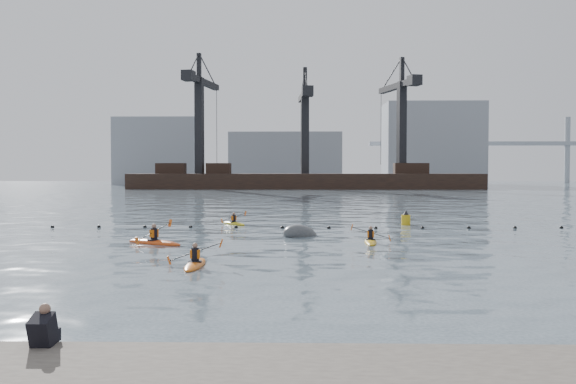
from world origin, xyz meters
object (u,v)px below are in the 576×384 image
(nav_buoy, at_px, (406,220))
(kayaker_3, at_px, (371,241))
(kayaker_0, at_px, (195,263))
(kayaker_2, at_px, (154,242))
(kayaker_5, at_px, (234,223))
(mooring_buoy, at_px, (300,236))

(nav_buoy, bearing_deg, kayaker_3, -108.98)
(kayaker_0, xyz_separation_m, kayaker_3, (7.71, 7.82, -0.01))
(kayaker_2, xyz_separation_m, kayaker_3, (11.05, 0.68, -0.02))
(kayaker_3, relative_size, kayaker_5, 1.13)
(kayaker_0, distance_m, kayaker_3, 10.98)
(kayaker_0, relative_size, kayaker_5, 1.18)
(kayaker_2, height_order, mooring_buoy, kayaker_2)
(kayaker_0, distance_m, kayaker_5, 18.51)
(kayaker_0, height_order, kayaker_2, kayaker_2)
(kayaker_5, distance_m, nav_buoy, 11.85)
(kayaker_0, xyz_separation_m, mooring_buoy, (4.09, 11.15, -0.10))
(kayaker_2, height_order, nav_buoy, kayaker_2)
(kayaker_2, bearing_deg, kayaker_3, -54.29)
(kayaker_5, height_order, mooring_buoy, kayaker_5)
(kayaker_2, distance_m, nav_buoy, 18.39)
(mooring_buoy, bearing_deg, kayaker_3, -42.60)
(kayaker_2, xyz_separation_m, mooring_buoy, (7.42, 4.01, -0.11))
(mooring_buoy, bearing_deg, kayaker_5, 122.20)
(kayaker_0, height_order, kayaker_3, kayaker_0)
(kayaker_3, height_order, mooring_buoy, kayaker_3)
(mooring_buoy, bearing_deg, nav_buoy, 44.63)
(kayaker_0, distance_m, nav_buoy, 21.49)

